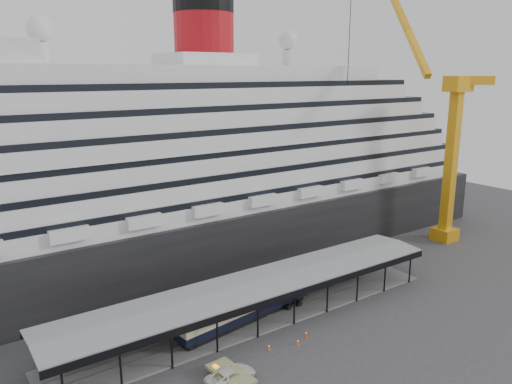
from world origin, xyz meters
TOP-DOWN VIEW (x-y plane):
  - ground at (0.00, 0.00)m, footprint 200.00×200.00m
  - cruise_ship at (0.05, 32.00)m, footprint 130.00×30.00m
  - platform_canopy at (0.00, 5.00)m, footprint 56.00×9.18m
  - crane_yellow at (47.06, 10.54)m, footprint 23.83×18.78m
  - port_truck at (-10.51, -4.95)m, footprint 5.83×3.04m
  - pullman_carriage at (-1.85, 5.00)m, footprint 21.01×5.52m
  - traffic_cone_left at (0.12, -3.21)m, footprint 0.47×0.47m
  - traffic_cone_mid at (-3.42, -2.13)m, footprint 0.39×0.39m
  - traffic_cone_right at (2.13, -2.36)m, footprint 0.43×0.43m

SIDE VIEW (x-z plane):
  - ground at x=0.00m, z-range 0.00..0.00m
  - traffic_cone_left at x=0.12m, z-range 0.00..0.72m
  - traffic_cone_mid at x=-3.42m, z-range 0.00..0.75m
  - traffic_cone_right at x=2.13m, z-range 0.00..0.78m
  - port_truck at x=-10.51m, z-range 0.00..1.57m
  - platform_canopy at x=0.00m, z-range -0.29..5.01m
  - pullman_carriage at x=-1.85m, z-range -7.73..12.73m
  - cruise_ship at x=0.05m, z-range -3.60..40.30m
  - crane_yellow at x=47.06m, z-range -3.84..43.76m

